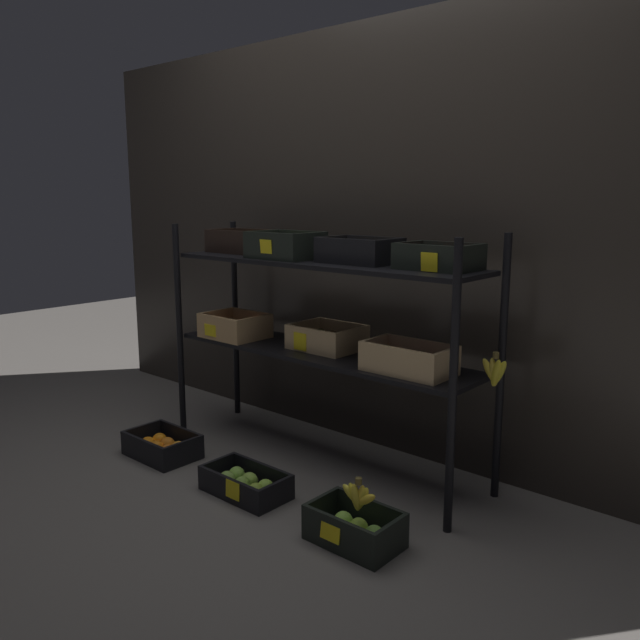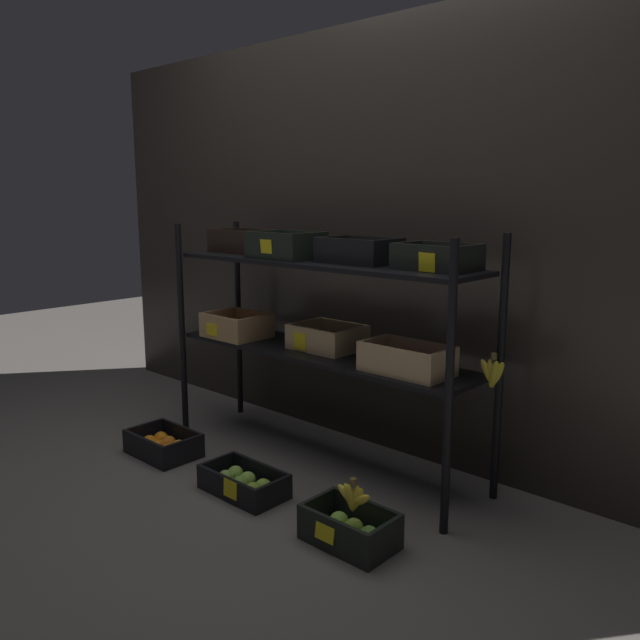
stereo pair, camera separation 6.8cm
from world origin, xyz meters
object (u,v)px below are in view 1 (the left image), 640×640
Objects in this scene: display_rack at (320,301)px; crate_ground_center_apple_green at (354,530)px; crate_ground_apple_green at (246,484)px; banana_bunch_loose at (359,497)px; crate_ground_orange at (163,447)px.

crate_ground_center_apple_green is (0.60, -0.49, -0.71)m from display_rack.
crate_ground_apple_green is 0.62m from banana_bunch_loose.
display_rack is at bearing 39.05° from crate_ground_orange.
banana_bunch_loose reaches higher than crate_ground_apple_green.
banana_bunch_loose reaches higher than crate_ground_orange.
banana_bunch_loose is at bearing -7.17° from crate_ground_center_apple_green.
display_rack reaches higher than crate_ground_apple_green.
crate_ground_center_apple_green is at bearing -39.56° from display_rack.
crate_ground_apple_green is 0.58m from crate_ground_center_apple_green.
crate_ground_center_apple_green is at bearing 172.83° from banana_bunch_loose.
display_rack reaches higher than crate_ground_orange.
display_rack is at bearing 140.44° from crate_ground_center_apple_green.
display_rack is 4.57× the size of crate_ground_apple_green.
display_rack is 0.98m from banana_bunch_loose.
banana_bunch_loose is (0.62, -0.50, -0.58)m from display_rack.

